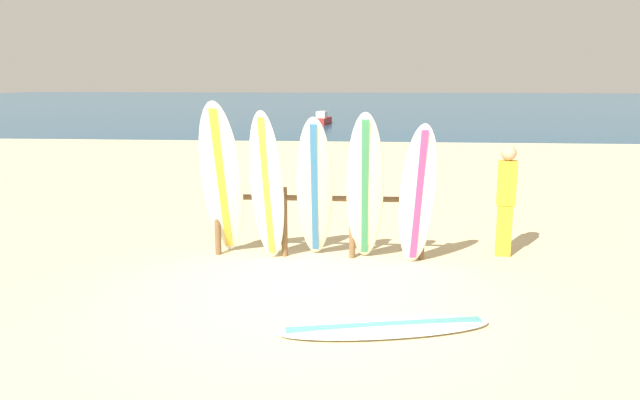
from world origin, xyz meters
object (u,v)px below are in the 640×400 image
object	(u,v)px
surfboard_rack	(318,214)
surfboard_leaning_left	(267,187)
surfboard_leaning_center	(365,189)
small_boat_offshore	(322,119)
surfboard_lying_on_sand	(385,327)
beachgoer_standing	(506,196)
surfboard_leaning_far_left	(222,181)
surfboard_leaning_center_left	(315,190)
surfboard_leaning_center_right	(418,196)

from	to	relation	value
surfboard_rack	surfboard_leaning_left	size ratio (longest dim) A/B	1.42
surfboard_leaning_center	small_boat_offshore	xyz separation A→B (m)	(-2.65, 25.80, -0.83)
surfboard_rack	small_boat_offshore	world-z (taller)	surfboard_rack
surfboard_lying_on_sand	surfboard_leaning_left	bearing A→B (deg)	125.75
surfboard_rack	surfboard_lying_on_sand	bearing A→B (deg)	-70.29
surfboard_lying_on_sand	beachgoer_standing	distance (m)	3.46
surfboard_leaning_center	surfboard_lying_on_sand	bearing A→B (deg)	-83.72
surfboard_leaning_far_left	surfboard_leaning_center_left	world-z (taller)	surfboard_leaning_far_left
surfboard_leaning_center_right	surfboard_leaning_left	bearing A→B (deg)	179.07
surfboard_lying_on_sand	small_boat_offshore	distance (m)	28.13
surfboard_leaning_left	surfboard_leaning_center	size ratio (longest dim) A/B	1.00
surfboard_rack	surfboard_leaning_center_left	distance (m)	0.48
surfboard_leaning_center_left	surfboard_leaning_center_right	distance (m)	1.42
surfboard_leaning_left	surfboard_lying_on_sand	world-z (taller)	surfboard_leaning_left
surfboard_rack	surfboard_leaning_center_right	xyz separation A→B (m)	(1.39, -0.35, 0.35)
surfboard_leaning_far_left	small_boat_offshore	world-z (taller)	surfboard_leaning_far_left
surfboard_leaning_center_right	beachgoer_standing	distance (m)	1.47
surfboard_rack	surfboard_leaning_far_left	distance (m)	1.45
surfboard_leaning_far_left	surfboard_leaning_center	world-z (taller)	surfboard_leaning_far_left
surfboard_leaning_center	small_boat_offshore	distance (m)	25.94
surfboard_leaning_center_left	small_boat_offshore	size ratio (longest dim) A/B	0.87
small_boat_offshore	surfboard_leaning_far_left	bearing A→B (deg)	-88.56
surfboard_leaning_far_left	beachgoer_standing	distance (m)	4.08
surfboard_leaning_center_right	surfboard_leaning_center_left	bearing A→B (deg)	176.69
surfboard_leaning_left	small_boat_offshore	bearing A→B (deg)	92.86
surfboard_leaning_far_left	surfboard_leaning_center_left	distance (m)	1.31
surfboard_leaning_center_left	surfboard_lying_on_sand	xyz separation A→B (m)	(0.94, -2.27, -1.01)
surfboard_leaning_center_right	small_boat_offshore	size ratio (longest dim) A/B	0.83
surfboard_leaning_far_left	surfboard_leaning_center_right	xyz separation A→B (m)	(2.72, -0.07, -0.15)
surfboard_leaning_left	beachgoer_standing	size ratio (longest dim) A/B	1.33
surfboard_leaning_center_left	surfboard_leaning_center_right	world-z (taller)	surfboard_leaning_center_left
surfboard_leaning_left	small_boat_offshore	world-z (taller)	surfboard_leaning_left
surfboard_leaning_center	surfboard_leaning_left	bearing A→B (deg)	178.42
surfboard_leaning_center	surfboard_leaning_center_right	distance (m)	0.72
surfboard_leaning_center_right	surfboard_lying_on_sand	distance (m)	2.44
surfboard_leaning_left	surfboard_leaning_center	distance (m)	1.36
surfboard_leaning_far_left	surfboard_leaning_center_right	size ratio (longest dim) A/B	1.15
surfboard_leaning_left	beachgoer_standing	world-z (taller)	surfboard_leaning_left
surfboard_leaning_left	surfboard_rack	bearing A→B (deg)	24.86
surfboard_leaning_left	surfboard_leaning_center_left	distance (m)	0.66
small_boat_offshore	surfboard_leaning_left	bearing A→B (deg)	-87.14
surfboard_leaning_far_left	surfboard_leaning_center_right	distance (m)	2.72
surfboard_rack	surfboard_lying_on_sand	xyz separation A→B (m)	(0.91, -2.54, -0.61)
surfboard_leaning_center	surfboard_leaning_center_right	bearing A→B (deg)	0.28
surfboard_leaning_left	surfboard_leaning_center_right	size ratio (longest dim) A/B	1.08
surfboard_rack	surfboard_leaning_center_right	size ratio (longest dim) A/B	1.53
surfboard_leaning_center_right	beachgoer_standing	world-z (taller)	surfboard_leaning_center_right
surfboard_leaning_center_right	beachgoer_standing	size ratio (longest dim) A/B	1.23
surfboard_rack	surfboard_leaning_left	distance (m)	0.87
beachgoer_standing	small_boat_offshore	world-z (taller)	beachgoer_standing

